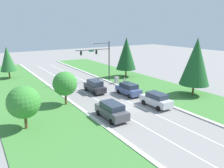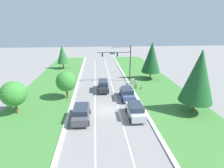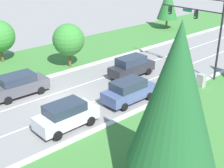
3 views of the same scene
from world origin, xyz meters
name	(u,v)px [view 2 (image 2 of 3)]	position (x,y,z in m)	size (l,w,h in m)	color
ground_plane	(107,110)	(0.00, 0.00, 0.00)	(160.00, 160.00, 0.00)	gray
curb_strip_right	(143,108)	(5.65, 0.00, 0.07)	(0.50, 90.00, 0.15)	beige
curb_strip_left	(69,111)	(-5.65, 0.00, 0.07)	(0.50, 90.00, 0.15)	beige
grass_verge_right	(175,107)	(10.90, 0.00, 0.04)	(10.00, 90.00, 0.08)	#427F38
grass_verge_left	(33,113)	(-10.90, 0.00, 0.04)	(10.00, 90.00, 0.08)	#427F38
lane_stripe_inner_left	(95,110)	(-1.80, 0.00, 0.00)	(0.14, 81.00, 0.01)	white
lane_stripe_inner_right	(119,109)	(1.80, 0.00, 0.00)	(0.14, 81.00, 0.01)	white
traffic_signal_mast	(121,58)	(4.11, 13.81, 5.39)	(7.35, 0.41, 8.13)	black
slate_blue_suv	(127,93)	(3.81, 4.00, 1.02)	(2.21, 4.89, 1.97)	#475684
graphite_suv	(81,113)	(-3.64, -2.50, 1.04)	(2.34, 5.12, 2.01)	#4C4C51
charcoal_suv	(103,85)	(-0.17, 8.32, 1.08)	(2.12, 5.10, 2.13)	#28282D
silver_suv	(135,110)	(3.83, -2.48, 1.05)	(2.20, 4.78, 2.01)	silver
utility_cabinet	(133,82)	(6.31, 11.19, 0.68)	(0.70, 0.60, 1.36)	#9E9E99
pedestrian	(136,84)	(6.39, 8.72, 0.94)	(0.42, 0.31, 1.69)	black
fire_hydrant	(141,88)	(7.44, 8.19, 0.34)	(0.34, 0.20, 0.70)	red
conifer_near_right_tree	(199,76)	(12.79, -1.79, 5.58)	(4.72, 4.72, 9.36)	brown
oak_near_left_tree	(14,94)	(-13.20, 0.14, 3.13)	(3.57, 3.57, 4.93)	brown
conifer_far_right_tree	(151,57)	(11.32, 14.97, 5.26)	(4.36, 4.36, 8.75)	brown
oak_far_left_tree	(66,81)	(-6.66, 5.08, 3.16)	(3.47, 3.47, 4.91)	brown
conifer_mid_left_tree	(62,54)	(-10.96, 27.28, 4.32)	(3.29, 3.29, 6.96)	brown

